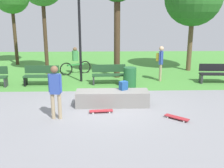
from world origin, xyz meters
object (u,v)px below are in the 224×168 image
skater_performing_trick (55,88)px  park_bench_by_oak (109,74)px  backpack_on_ledge (123,86)px  lamp_post (80,29)px  concrete_ledge (112,98)px  cyclist_on_bicycle (75,63)px  skateboard_spare (177,118)px  skateboard_by_ledge (101,111)px  pedestrian_with_backpack (160,60)px  trash_bin (130,77)px  park_bench_center_lawn (216,73)px  park_bench_far_right (42,75)px

skater_performing_trick → park_bench_by_oak: skater_performing_trick is taller
backpack_on_ledge → lamp_post: 4.32m
concrete_ledge → cyclist_on_bicycle: (-1.87, 5.23, 0.36)m
backpack_on_ledge → skateboard_spare: 2.33m
concrete_ledge → skateboard_spare: 2.48m
skateboard_by_ledge → cyclist_on_bicycle: bearing=103.7°
skateboard_by_ledge → pedestrian_with_backpack: 5.32m
skateboard_by_ledge → trash_bin: 3.47m
lamp_post → trash_bin: size_ratio=4.60×
skater_performing_trick → cyclist_on_bicycle: skater_performing_trick is taller
lamp_post → skateboard_by_ledge: bearing=-76.7°
park_bench_center_lawn → lamp_post: size_ratio=0.39×
concrete_ledge → cyclist_on_bicycle: bearing=109.6°
pedestrian_with_backpack → park_bench_by_oak: bearing=-167.9°
skateboard_by_ledge → park_bench_center_lawn: (5.53, 3.85, 0.42)m
skateboard_spare → trash_bin: bearing=106.5°
cyclist_on_bicycle → skateboard_spare: bearing=-59.7°
backpack_on_ledge → park_bench_center_lawn: 5.57m
skateboard_by_ledge → skateboard_spare: same height
skater_performing_trick → skateboard_spare: (3.85, -0.19, -0.95)m
backpack_on_ledge → skateboard_spare: bearing=-79.3°
skater_performing_trick → skateboard_spare: size_ratio=2.36×
skater_performing_trick → trash_bin: bearing=53.8°
backpack_on_ledge → lamp_post: size_ratio=0.08×
backpack_on_ledge → cyclist_on_bicycle: 5.58m
skateboard_spare → pedestrian_with_backpack: (0.47, 5.03, 0.97)m
park_bench_by_oak → pedestrian_with_backpack: 2.67m
lamp_post → skater_performing_trick: bearing=-94.7°
park_bench_by_oak → lamp_post: size_ratio=0.38×
concrete_ledge → pedestrian_with_backpack: (2.49, 3.62, 0.76)m
park_bench_by_oak → park_bench_far_right: bearing=-177.3°
lamp_post → cyclist_on_bicycle: lamp_post is taller
pedestrian_with_backpack → backpack_on_ledge: bearing=-120.8°
skateboard_spare → trash_bin: trash_bin is taller
lamp_post → park_bench_by_oak: bearing=-20.7°
skateboard_spare → park_bench_by_oak: 4.96m
lamp_post → cyclist_on_bicycle: size_ratio=2.56×
concrete_ledge → trash_bin: bearing=70.4°
backpack_on_ledge → trash_bin: bearing=43.4°
concrete_ledge → skater_performing_trick: (-1.83, -1.23, 0.74)m
trash_bin → cyclist_on_bicycle: bearing=134.7°
park_bench_far_right → park_bench_center_lawn: size_ratio=0.99×
skater_performing_trick → park_bench_far_right: skater_performing_trick is taller
skateboard_spare → park_bench_center_lawn: park_bench_center_lawn is taller
park_bench_center_lawn → cyclist_on_bicycle: cyclist_on_bicycle is taller
skateboard_by_ledge → skateboard_spare: size_ratio=1.11×
concrete_ledge → trash_bin: (0.88, 2.46, 0.18)m
park_bench_far_right → pedestrian_with_backpack: 5.77m
skateboard_spare → skater_performing_trick: bearing=177.2°
pedestrian_with_backpack → cyclist_on_bicycle: (-4.36, 1.62, -0.41)m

